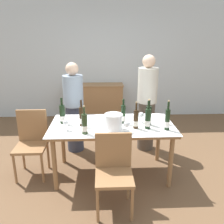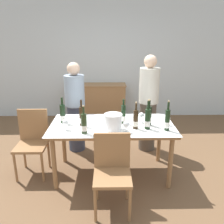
{
  "view_description": "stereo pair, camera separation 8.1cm",
  "coord_description": "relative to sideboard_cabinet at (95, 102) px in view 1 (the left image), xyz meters",
  "views": [
    {
      "loc": [
        -0.13,
        -3.04,
        1.95
      ],
      "look_at": [
        0.0,
        0.0,
        0.95
      ],
      "focal_mm": 38.0,
      "sensor_mm": 36.0,
      "label": 1
    },
    {
      "loc": [
        -0.05,
        -3.04,
        1.95
      ],
      "look_at": [
        0.0,
        0.0,
        0.95
      ],
      "focal_mm": 38.0,
      "sensor_mm": 36.0,
      "label": 2
    }
  ],
  "objects": [
    {
      "name": "sideboard_cabinet",
      "position": [
        0.0,
        0.0,
        0.0
      ],
      "size": [
        1.32,
        0.46,
        0.85
      ],
      "color": "#996B42",
      "rests_on": "ground_plane"
    },
    {
      "name": "wine_glass_2",
      "position": [
        0.47,
        -2.65,
        0.45
      ],
      "size": [
        0.09,
        0.09,
        0.15
      ],
      "color": "white",
      "rests_on": "dining_table"
    },
    {
      "name": "wine_glass_3",
      "position": [
        -0.3,
        -2.56,
        0.45
      ],
      "size": [
        0.08,
        0.08,
        0.15
      ],
      "color": "white",
      "rests_on": "dining_table"
    },
    {
      "name": "wine_bottle_4",
      "position": [
        -0.05,
        -2.67,
        0.47
      ],
      "size": [
        0.07,
        0.07,
        0.36
      ],
      "color": "#28381E",
      "rests_on": "dining_table"
    },
    {
      "name": "chair_near_front",
      "position": [
        0.29,
        -3.05,
        0.09
      ],
      "size": [
        0.42,
        0.42,
        0.88
      ],
      "color": "#996B42",
      "rests_on": "ground_plane"
    },
    {
      "name": "dining_table",
      "position": [
        0.3,
        -2.37,
        0.27
      ],
      "size": [
        1.69,
        0.89,
        0.77
      ],
      "color": "#996B42",
      "rests_on": "ground_plane"
    },
    {
      "name": "ice_bucket",
      "position": [
        0.31,
        -2.55,
        0.46
      ],
      "size": [
        0.24,
        0.24,
        0.21
      ],
      "color": "white",
      "rests_on": "dining_table"
    },
    {
      "name": "back_wall",
      "position": [
        0.3,
        0.29,
        0.98
      ],
      "size": [
        8.0,
        0.1,
        2.8
      ],
      "color": "silver",
      "rests_on": "ground_plane"
    },
    {
      "name": "ground_plane",
      "position": [
        0.3,
        -2.37,
        -0.42
      ],
      "size": [
        12.0,
        12.0,
        0.0
      ],
      "primitive_type": "plane",
      "color": "brown"
    },
    {
      "name": "wine_bottle_3",
      "position": [
        1.0,
        -2.6,
        0.48
      ],
      "size": [
        0.06,
        0.06,
        0.4
      ],
      "color": "black",
      "rests_on": "dining_table"
    },
    {
      "name": "person_guest_left",
      "position": [
        0.93,
        -1.58,
        0.4
      ],
      "size": [
        0.33,
        0.33,
        1.64
      ],
      "color": "#51473D",
      "rests_on": "ground_plane"
    },
    {
      "name": "wine_bottle_2",
      "position": [
        -0.38,
        -2.29,
        0.47
      ],
      "size": [
        0.08,
        0.08,
        0.36
      ],
      "color": "black",
      "rests_on": "dining_table"
    },
    {
      "name": "wine_bottle_7",
      "position": [
        0.76,
        -2.54,
        0.47
      ],
      "size": [
        0.07,
        0.07,
        0.39
      ],
      "color": "black",
      "rests_on": "dining_table"
    },
    {
      "name": "wine_glass_0",
      "position": [
        1.06,
        -2.41,
        0.43
      ],
      "size": [
        0.07,
        0.07,
        0.13
      ],
      "color": "white",
      "rests_on": "dining_table"
    },
    {
      "name": "chair_left_end",
      "position": [
        -0.84,
        -2.29,
        0.11
      ],
      "size": [
        0.42,
        0.42,
        0.93
      ],
      "color": "#996B42",
      "rests_on": "ground_plane"
    },
    {
      "name": "wine_bottle_0",
      "position": [
        0.8,
        -2.4,
        0.47
      ],
      "size": [
        0.08,
        0.08,
        0.36
      ],
      "color": "black",
      "rests_on": "dining_table"
    },
    {
      "name": "person_host",
      "position": [
        -0.31,
        -1.58,
        0.34
      ],
      "size": [
        0.33,
        0.33,
        1.53
      ],
      "color": "#383F56",
      "rests_on": "ground_plane"
    },
    {
      "name": "wine_bottle_1",
      "position": [
        -0.11,
        -2.41,
        0.47
      ],
      "size": [
        0.06,
        0.06,
        0.36
      ],
      "color": "#332314",
      "rests_on": "dining_table"
    },
    {
      "name": "wine_glass_1",
      "position": [
        0.71,
        -2.31,
        0.45
      ],
      "size": [
        0.08,
        0.08,
        0.15
      ],
      "color": "white",
      "rests_on": "dining_table"
    },
    {
      "name": "wine_bottle_6",
      "position": [
        0.6,
        -2.53,
        0.47
      ],
      "size": [
        0.07,
        0.07,
        0.36
      ],
      "color": "#332314",
      "rests_on": "dining_table"
    },
    {
      "name": "wine_bottle_5",
      "position": [
        0.46,
        -2.33,
        0.47
      ],
      "size": [
        0.06,
        0.06,
        0.35
      ],
      "color": "black",
      "rests_on": "dining_table"
    }
  ]
}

